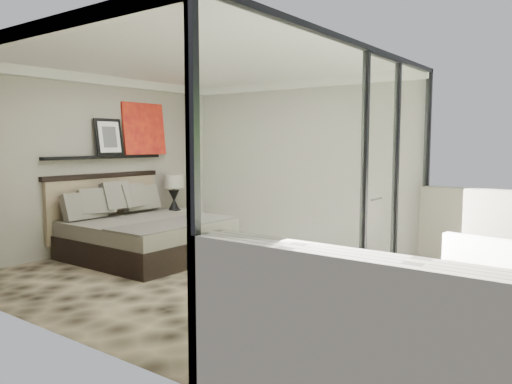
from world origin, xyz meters
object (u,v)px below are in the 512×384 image
Objects in this scene: bed at (143,234)px; lounger at (453,294)px; nightstand at (176,225)px; table_lamp at (174,187)px.

bed is 1.14× the size of lounger.
lounger reaches higher than nightstand.
bed is 3.31× the size of table_lamp.
table_lamp is 0.35× the size of lounger.
lounger is (4.54, 0.11, -0.13)m from bed.
lounger is at bearing 1.42° from bed.
lounger is (5.20, -1.23, -0.03)m from nightstand.
nightstand is 0.69m from table_lamp.
table_lamp reaches higher than lounger.
bed reaches higher than lounger.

